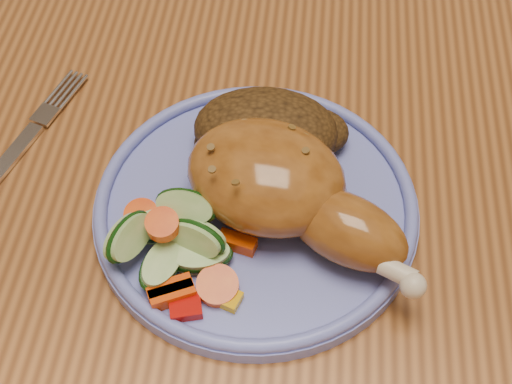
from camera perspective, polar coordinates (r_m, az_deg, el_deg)
dining_table at (r=0.63m, az=4.49°, el=-2.45°), size 0.90×1.40×0.75m
plate at (r=0.53m, az=-0.00°, el=-1.36°), size 0.24×0.24×0.01m
plate_rim at (r=0.52m, az=-0.00°, el=-0.66°), size 0.24×0.24×0.01m
chicken_leg at (r=0.50m, az=2.35°, el=0.25°), size 0.18×0.15×0.06m
rice_pilaf at (r=0.55m, az=1.04°, el=4.86°), size 0.12×0.08×0.05m
vegetable_pile at (r=0.49m, az=-6.52°, el=-4.11°), size 0.11×0.10×0.05m
fork at (r=0.60m, az=-18.77°, el=2.99°), size 0.06×0.16×0.00m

